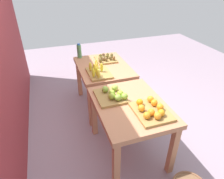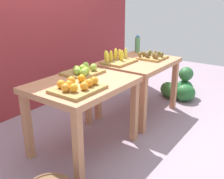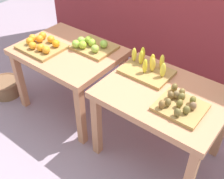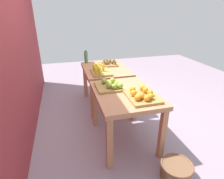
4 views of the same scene
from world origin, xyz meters
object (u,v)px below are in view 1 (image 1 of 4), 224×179
object	(u,v)px
display_table_right	(103,72)
banana_crate	(98,71)
orange_bin	(151,110)
apple_bin	(113,95)
watermelon_pile	(104,72)
water_bottle	(79,51)
display_table_left	(130,112)
kiwi_bin	(106,59)

from	to	relation	value
display_table_right	banana_crate	xyz separation A→B (m)	(-0.27, 0.16, 0.16)
banana_crate	orange_bin	bearing A→B (deg)	-164.39
apple_bin	watermelon_pile	world-z (taller)	apple_bin
water_bottle	banana_crate	bearing A→B (deg)	-169.42
watermelon_pile	display_table_right	bearing A→B (deg)	163.61
water_bottle	display_table_left	bearing A→B (deg)	-169.43
display_table_left	watermelon_pile	distance (m)	2.12
display_table_left	display_table_right	world-z (taller)	same
display_table_right	apple_bin	distance (m)	0.96
orange_bin	apple_bin	bearing A→B (deg)	35.84
display_table_left	watermelon_pile	xyz separation A→B (m)	(2.05, -0.27, -0.48)
display_table_left	banana_crate	world-z (taller)	banana_crate
display_table_left	kiwi_bin	world-z (taller)	kiwi_bin
banana_crate	watermelon_pile	size ratio (longest dim) A/B	0.63
banana_crate	water_bottle	distance (m)	0.74
apple_bin	watermelon_pile	size ratio (longest dim) A/B	0.57
display_table_left	banana_crate	bearing A→B (deg)	10.56
kiwi_bin	display_table_right	bearing A→B (deg)	151.64
watermelon_pile	kiwi_bin	bearing A→B (deg)	166.87
kiwi_bin	water_bottle	size ratio (longest dim) A/B	1.43
orange_bin	banana_crate	world-z (taller)	banana_crate
apple_bin	watermelon_pile	distance (m)	2.01
display_table_right	kiwi_bin	distance (m)	0.26
orange_bin	watermelon_pile	bearing A→B (deg)	-3.29
display_table_left	water_bottle	xyz separation A→B (m)	(1.58, 0.29, 0.23)
display_table_left	orange_bin	size ratio (longest dim) A/B	2.36
display_table_left	apple_bin	bearing A→B (deg)	39.72
banana_crate	kiwi_bin	bearing A→B (deg)	-29.71
display_table_right	water_bottle	bearing A→B (deg)	32.78
display_table_left	display_table_right	size ratio (longest dim) A/B	1.00
display_table_right	kiwi_bin	xyz separation A→B (m)	(0.18, -0.10, 0.15)
display_table_left	apple_bin	world-z (taller)	apple_bin
orange_bin	apple_bin	distance (m)	0.51
banana_crate	kiwi_bin	distance (m)	0.52
banana_crate	apple_bin	bearing A→B (deg)	-179.88
banana_crate	watermelon_pile	distance (m)	1.42
apple_bin	water_bottle	xyz separation A→B (m)	(1.39, 0.14, 0.08)
kiwi_bin	watermelon_pile	distance (m)	0.99
apple_bin	display_table_left	bearing A→B (deg)	-140.28
banana_crate	kiwi_bin	size ratio (longest dim) A/B	1.22
water_bottle	apple_bin	bearing A→B (deg)	-174.37
display_table_left	display_table_right	distance (m)	1.12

